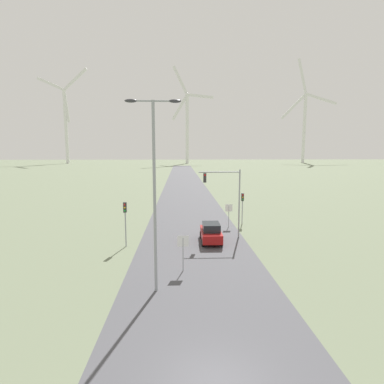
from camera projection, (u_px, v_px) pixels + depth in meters
The scene contains 11 objects.
road_surface at pixel (186, 195), 58.25m from camera, with size 10.00×240.00×0.01m.
streetlamp at pixel (154, 177), 17.35m from camera, with size 3.18×0.32×11.35m.
stop_sign_near at pixel (183, 246), 21.05m from camera, with size 0.81×0.07×2.60m.
stop_sign_far at pixel (229, 211), 33.41m from camera, with size 0.81×0.07×2.59m.
traffic_light_post_near_left at pixel (125, 214), 26.37m from camera, with size 0.28×0.34×4.01m.
traffic_light_post_near_right at pixel (243, 201), 34.69m from camera, with size 0.28×0.34×3.64m.
traffic_light_mast_overhead at pixel (226, 190), 29.00m from camera, with size 4.06×0.35×6.72m.
car_approaching at pixel (211, 233), 27.97m from camera, with size 1.88×4.12×1.83m.
wind_turbine_far_left at pixel (66, 118), 203.77m from camera, with size 37.01×9.69×63.11m.
wind_turbine_left at pixel (187, 121), 203.40m from camera, with size 28.95×11.41×63.95m.
wind_turbine_center at pixel (305, 120), 216.64m from camera, with size 41.95×3.48×73.25m.
Camera 1 is at (-1.23, -9.64, 8.45)m, focal length 28.00 mm.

